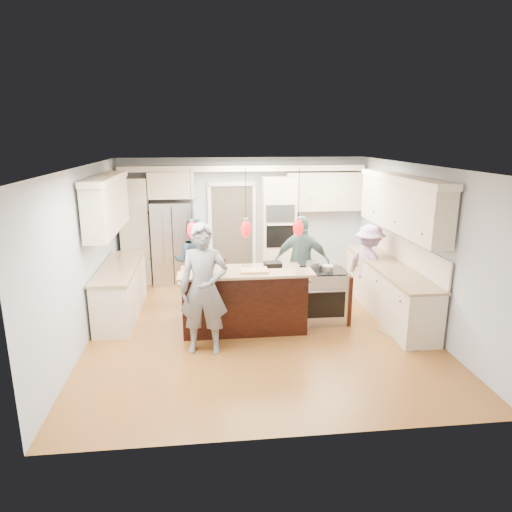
{
  "coord_description": "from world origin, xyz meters",
  "views": [
    {
      "loc": [
        -0.84,
        -7.2,
        3.16
      ],
      "look_at": [
        0.0,
        0.35,
        1.15
      ],
      "focal_mm": 32.0,
      "sensor_mm": 36.0,
      "label": 1
    }
  ],
  "objects_px": {
    "refrigerator": "(174,242)",
    "person_bar_end": "(204,289)",
    "island_range": "(323,295)",
    "person_far_left": "(194,261)",
    "kitchen_island": "(243,298)"
  },
  "relations": [
    {
      "from": "kitchen_island",
      "to": "island_range",
      "type": "relative_size",
      "value": 2.28
    },
    {
      "from": "island_range",
      "to": "refrigerator",
      "type": "bearing_deg",
      "value": 137.41
    },
    {
      "from": "island_range",
      "to": "person_bar_end",
      "type": "height_order",
      "value": "person_bar_end"
    },
    {
      "from": "refrigerator",
      "to": "island_range",
      "type": "height_order",
      "value": "refrigerator"
    },
    {
      "from": "person_bar_end",
      "to": "person_far_left",
      "type": "bearing_deg",
      "value": 102.26
    },
    {
      "from": "refrigerator",
      "to": "person_far_left",
      "type": "distance_m",
      "value": 1.38
    },
    {
      "from": "kitchen_island",
      "to": "person_bar_end",
      "type": "relative_size",
      "value": 1.07
    },
    {
      "from": "refrigerator",
      "to": "person_far_left",
      "type": "bearing_deg",
      "value": -70.91
    },
    {
      "from": "refrigerator",
      "to": "island_range",
      "type": "relative_size",
      "value": 1.96
    },
    {
      "from": "refrigerator",
      "to": "kitchen_island",
      "type": "distance_m",
      "value": 2.91
    },
    {
      "from": "refrigerator",
      "to": "person_bar_end",
      "type": "bearing_deg",
      "value": -79.39
    },
    {
      "from": "island_range",
      "to": "person_far_left",
      "type": "height_order",
      "value": "person_far_left"
    },
    {
      "from": "refrigerator",
      "to": "person_bar_end",
      "type": "xyz_separation_m",
      "value": [
        0.65,
        -3.47,
        0.08
      ]
    },
    {
      "from": "island_range",
      "to": "person_bar_end",
      "type": "distance_m",
      "value": 2.34
    },
    {
      "from": "island_range",
      "to": "person_bar_end",
      "type": "xyz_separation_m",
      "value": [
        -2.06,
        -0.98,
        0.53
      ]
    }
  ]
}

